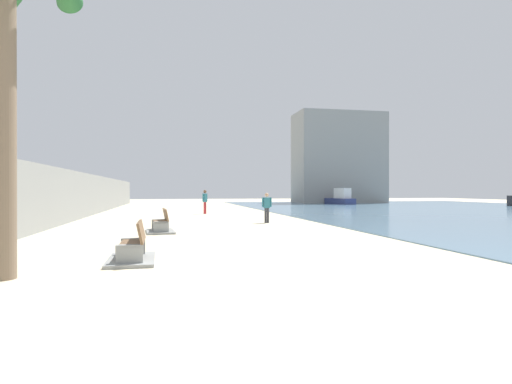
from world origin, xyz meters
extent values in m
plane|color=beige|center=(0.00, 18.00, 0.00)|extent=(120.00, 120.00, 0.00)
cube|color=gray|center=(-7.50, 18.00, 1.42)|extent=(0.80, 64.00, 2.85)
cylinder|color=#7A6651|center=(-5.06, -0.54, 3.02)|extent=(0.50, 0.50, 6.04)
cube|color=gray|center=(-2.76, 0.42, 0.25)|extent=(0.60, 0.21, 0.50)
cube|color=gray|center=(-2.78, 1.82, 0.25)|extent=(0.60, 0.21, 0.50)
cube|color=brown|center=(-2.77, 1.12, 0.45)|extent=(0.53, 1.61, 0.06)
cube|color=brown|center=(-2.54, 1.13, 0.73)|extent=(0.19, 1.60, 0.50)
cube|color=gray|center=(-2.77, 1.12, 0.04)|extent=(1.14, 2.12, 0.08)
cube|color=gray|center=(-2.19, 7.70, 0.25)|extent=(0.61, 0.25, 0.50)
cube|color=gray|center=(-2.30, 9.09, 0.25)|extent=(0.61, 0.25, 0.50)
cube|color=brown|center=(-2.24, 8.39, 0.45)|extent=(0.63, 1.64, 0.06)
cube|color=brown|center=(-2.01, 8.41, 0.73)|extent=(0.29, 1.61, 0.50)
cube|color=gray|center=(-2.24, 8.39, 0.04)|extent=(1.27, 2.18, 0.08)
cylinder|color=#B22D33|center=(0.67, 21.84, 0.44)|extent=(0.12, 0.12, 0.88)
cylinder|color=#B22D33|center=(0.76, 21.93, 0.44)|extent=(0.12, 0.12, 0.88)
cube|color=teal|center=(0.71, 21.88, 1.19)|extent=(0.35, 0.35, 0.62)
sphere|color=brown|center=(0.71, 21.88, 1.66)|extent=(0.24, 0.24, 0.24)
cylinder|color=teal|center=(0.56, 21.73, 1.23)|extent=(0.09, 0.09, 0.56)
cylinder|color=teal|center=(0.87, 22.04, 1.23)|extent=(0.09, 0.09, 0.56)
cylinder|color=#333338|center=(3.18, 12.51, 0.40)|extent=(0.12, 0.12, 0.80)
cylinder|color=#333338|center=(3.31, 12.51, 0.40)|extent=(0.12, 0.12, 0.80)
cube|color=teal|center=(3.25, 12.51, 1.08)|extent=(0.33, 0.19, 0.56)
sphere|color=tan|center=(3.25, 12.51, 1.50)|extent=(0.22, 0.22, 0.22)
cylinder|color=teal|center=(3.03, 12.52, 1.11)|extent=(0.09, 0.09, 0.51)
cylinder|color=teal|center=(3.47, 12.50, 1.11)|extent=(0.09, 0.09, 0.51)
cube|color=navy|center=(18.98, 40.63, 0.40)|extent=(2.13, 5.91, 0.71)
cube|color=white|center=(19.08, 39.77, 1.39)|extent=(1.31, 2.65, 1.28)
cube|color=gray|center=(21.15, 46.00, 6.19)|extent=(12.00, 6.00, 12.39)
camera|label=1|loc=(-1.86, -9.71, 1.74)|focal=29.96mm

